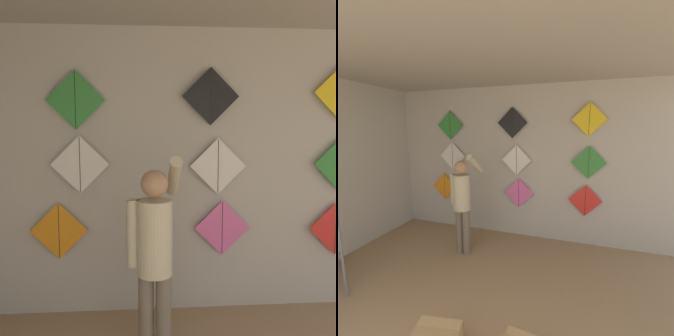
{
  "view_description": "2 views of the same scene",
  "coord_description": "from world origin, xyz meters",
  "views": [
    {
      "loc": [
        -0.67,
        0.52,
        1.88
      ],
      "look_at": [
        -0.41,
        3.86,
        1.49
      ],
      "focal_mm": 40.0,
      "sensor_mm": 36.0,
      "label": 1
    },
    {
      "loc": [
        1.17,
        0.16,
        2.03
      ],
      "look_at": [
        -0.02,
        3.86,
        1.36
      ],
      "focal_mm": 24.0,
      "sensor_mm": 36.0,
      "label": 2
    }
  ],
  "objects": [
    {
      "name": "kite_2",
      "position": [
        1.33,
        4.1,
        0.82
      ],
      "size": [
        0.55,
        0.01,
        0.55
      ],
      "color": "red"
    },
    {
      "name": "back_panel",
      "position": [
        0.0,
        4.19,
        1.4
      ],
      "size": [
        5.52,
        0.06,
        2.8
      ],
      "primitive_type": "cube",
      "color": "#BCB7AD",
      "rests_on": "ground"
    },
    {
      "name": "kite_8",
      "position": [
        1.32,
        4.1,
        2.19
      ],
      "size": [
        0.55,
        0.01,
        0.55
      ],
      "color": "yellow"
    },
    {
      "name": "ceiling_slab",
      "position": [
        0.0,
        2.08,
        2.82
      ],
      "size": [
        5.52,
        4.96,
        0.04
      ],
      "primitive_type": "cube",
      "color": "#A8A399"
    },
    {
      "name": "kite_0",
      "position": [
        -1.45,
        4.1,
        0.86
      ],
      "size": [
        0.55,
        0.01,
        0.55
      ],
      "color": "orange"
    },
    {
      "name": "kite_6",
      "position": [
        -1.26,
        4.1,
        2.11
      ],
      "size": [
        0.55,
        0.01,
        0.55
      ],
      "color": "#338C38"
    },
    {
      "name": "kite_7",
      "position": [
        0.02,
        4.1,
        2.15
      ],
      "size": [
        0.55,
        0.01,
        0.55
      ],
      "color": "black"
    },
    {
      "name": "kite_1",
      "position": [
        0.15,
        4.1,
        0.85
      ],
      "size": [
        0.55,
        0.01,
        0.55
      ],
      "color": "pink"
    },
    {
      "name": "kite_4",
      "position": [
        0.1,
        4.1,
        1.47
      ],
      "size": [
        0.55,
        0.01,
        0.55
      ],
      "color": "white"
    },
    {
      "name": "kite_3",
      "position": [
        -1.23,
        4.1,
        1.5
      ],
      "size": [
        0.55,
        0.01,
        0.55
      ],
      "color": "white"
    },
    {
      "name": "shopkeeper",
      "position": [
        -0.56,
        3.24,
        0.93
      ],
      "size": [
        0.42,
        0.55,
        1.65
      ],
      "rotation": [
        0.0,
        0.0,
        -0.14
      ],
      "color": "#726656",
      "rests_on": "ground"
    },
    {
      "name": "kite_5",
      "position": [
        1.35,
        4.1,
        1.48
      ],
      "size": [
        0.55,
        0.01,
        0.55
      ],
      "color": "#338C38"
    }
  ]
}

